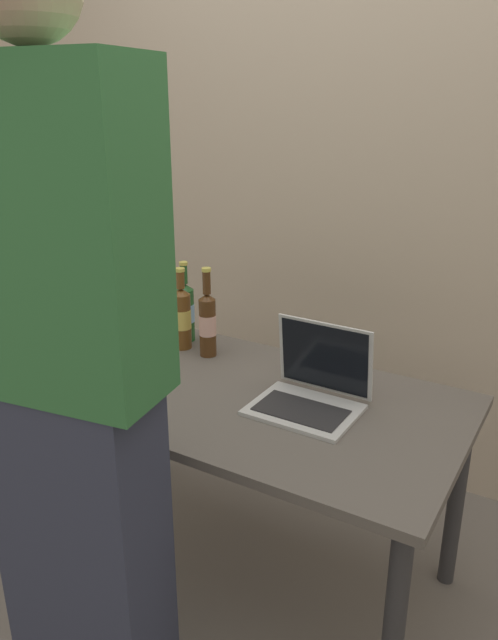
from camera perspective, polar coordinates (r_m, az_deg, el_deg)
ground_plane at (r=2.36m, az=-0.76°, el=-22.12°), size 8.00×8.00×0.00m
desk at (r=2.00m, az=-0.84°, el=-8.87°), size 1.40×0.77×0.70m
laptop at (r=1.86m, az=5.87°, el=-6.34°), size 0.31×0.27×0.24m
beer_bottle_brown at (r=2.26m, az=-6.28°, el=0.34°), size 0.07×0.07×0.31m
beer_bottle_amber at (r=2.33m, az=-5.96°, el=0.89°), size 0.07×0.07×0.31m
beer_bottle_dark at (r=2.18m, az=-3.88°, el=-0.19°), size 0.06×0.06×0.33m
person_figure at (r=1.42m, az=-16.33°, el=-6.49°), size 0.46×0.33×1.90m
back_wall at (r=2.60m, az=10.21°, el=13.52°), size 6.00×0.10×2.60m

